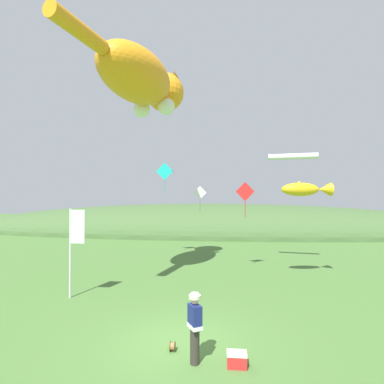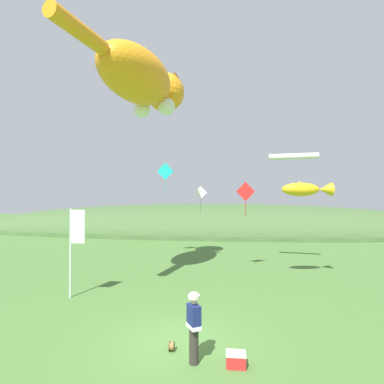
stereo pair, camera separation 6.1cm
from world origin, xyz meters
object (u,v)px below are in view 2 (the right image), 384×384
(kite_fish_windsock, at_px, (306,189))
(kite_diamond_white, at_px, (201,193))
(kite_spool, at_px, (172,346))
(picnic_cooler, at_px, (236,360))
(kite_tube_streamer, at_px, (293,156))
(kite_giant_cat, at_px, (144,81))
(kite_diamond_red, at_px, (246,192))
(festival_banner_pole, at_px, (74,239))
(kite_diamond_teal, at_px, (165,172))
(festival_attendant, at_px, (194,326))

(kite_fish_windsock, height_order, kite_diamond_white, kite_fish_windsock)
(kite_spool, bearing_deg, picnic_cooler, -18.83)
(kite_fish_windsock, xyz_separation_m, kite_tube_streamer, (0.07, 3.12, 2.06))
(kite_giant_cat, xyz_separation_m, kite_tube_streamer, (8.21, 3.77, -3.45))
(kite_spool, distance_m, picnic_cooler, 1.81)
(kite_diamond_red, bearing_deg, kite_diamond_white, 134.67)
(festival_banner_pole, xyz_separation_m, kite_diamond_white, (4.71, 7.82, 2.03))
(picnic_cooler, height_order, kite_fish_windsock, kite_fish_windsock)
(kite_giant_cat, bearing_deg, festival_banner_pole, -127.69)
(kite_giant_cat, bearing_deg, kite_diamond_teal, 90.16)
(picnic_cooler, bearing_deg, kite_fish_windsock, 64.28)
(kite_fish_windsock, xyz_separation_m, kite_diamond_teal, (-8.16, 5.14, 1.38))
(kite_giant_cat, xyz_separation_m, kite_diamond_red, (5.27, 2.20, -5.62))
(kite_giant_cat, relative_size, kite_tube_streamer, 3.31)
(festival_attendant, xyz_separation_m, kite_tube_streamer, (4.93, 11.00, 5.69))
(kite_fish_windsock, bearing_deg, kite_diamond_white, 142.36)
(festival_banner_pole, bearing_deg, festival_attendant, -38.79)
(festival_attendant, height_order, kite_diamond_red, kite_diamond_red)
(picnic_cooler, relative_size, festival_banner_pole, 0.13)
(kite_fish_windsock, bearing_deg, festival_banner_pole, -161.38)
(festival_banner_pole, relative_size, kite_diamond_white, 2.11)
(festival_attendant, bearing_deg, kite_diamond_white, 93.56)
(festival_banner_pole, height_order, kite_giant_cat, kite_giant_cat)
(festival_banner_pole, relative_size, kite_diamond_teal, 1.77)
(kite_fish_windsock, height_order, kite_diamond_teal, kite_diamond_teal)
(festival_banner_pole, xyz_separation_m, kite_diamond_red, (7.46, 5.04, 2.05))
(picnic_cooler, bearing_deg, kite_spool, 161.17)
(kite_diamond_teal, bearing_deg, kite_tube_streamer, -13.75)
(kite_diamond_white, relative_size, kite_diamond_red, 0.89)
(kite_giant_cat, bearing_deg, kite_diamond_red, 22.70)
(festival_banner_pole, height_order, kite_tube_streamer, kite_tube_streamer)
(kite_fish_windsock, relative_size, kite_diamond_red, 1.32)
(festival_attendant, xyz_separation_m, festival_banner_pole, (-5.47, 4.40, 1.47))
(picnic_cooler, bearing_deg, kite_tube_streamer, 70.63)
(festival_banner_pole, bearing_deg, kite_tube_streamer, 32.42)
(kite_diamond_red, bearing_deg, festival_banner_pole, -145.96)
(picnic_cooler, height_order, kite_diamond_white, kite_diamond_white)
(picnic_cooler, height_order, kite_diamond_teal, kite_diamond_teal)
(kite_spool, height_order, festival_banner_pole, festival_banner_pole)
(kite_spool, relative_size, kite_giant_cat, 0.03)
(kite_giant_cat, relative_size, kite_fish_windsock, 3.64)
(festival_banner_pole, distance_m, kite_tube_streamer, 13.02)
(kite_diamond_teal, bearing_deg, kite_spool, -78.07)
(kite_spool, xyz_separation_m, kite_diamond_white, (-0.10, 11.66, 4.33))
(kite_spool, distance_m, kite_tube_streamer, 13.53)
(festival_banner_pole, height_order, kite_diamond_teal, kite_diamond_teal)
(kite_tube_streamer, distance_m, kite_diamond_teal, 8.50)
(kite_spool, distance_m, kite_giant_cat, 12.28)
(festival_attendant, xyz_separation_m, kite_diamond_red, (1.99, 9.44, 3.53))
(kite_giant_cat, distance_m, kite_tube_streamer, 9.67)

